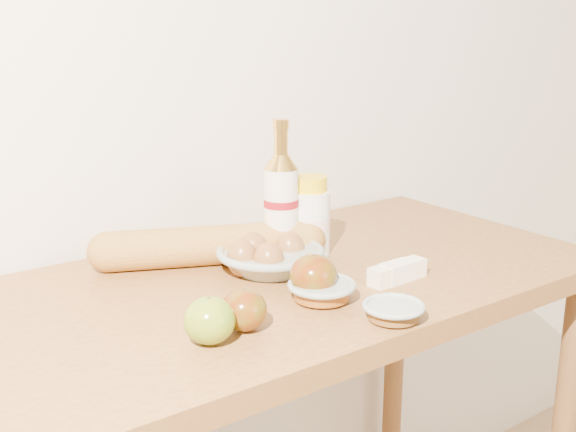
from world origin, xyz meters
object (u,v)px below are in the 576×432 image
object	(u,v)px
bourbon_bottle	(281,203)
cream_bottle	(310,218)
table	(278,341)
baguette	(210,245)
egg_bowl	(268,256)

from	to	relation	value
bourbon_bottle	cream_bottle	distance (m)	0.07
table	baguette	xyz separation A→B (m)	(-0.06, 0.13, 0.16)
egg_bowl	baguette	size ratio (longest dim) A/B	0.60
bourbon_bottle	baguette	size ratio (longest dim) A/B	0.61
bourbon_bottle	egg_bowl	world-z (taller)	bourbon_bottle
table	egg_bowl	bearing A→B (deg)	82.50
bourbon_bottle	cream_bottle	size ratio (longest dim) A/B	1.74
baguette	bourbon_bottle	bearing A→B (deg)	2.40
table	cream_bottle	size ratio (longest dim) A/B	7.82
bourbon_bottle	baguette	world-z (taller)	bourbon_bottle
table	bourbon_bottle	size ratio (longest dim) A/B	4.50
table	baguette	bearing A→B (deg)	115.05
bourbon_bottle	baguette	bearing A→B (deg)	172.62
cream_bottle	egg_bowl	world-z (taller)	cream_bottle
egg_bowl	cream_bottle	bearing A→B (deg)	16.80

